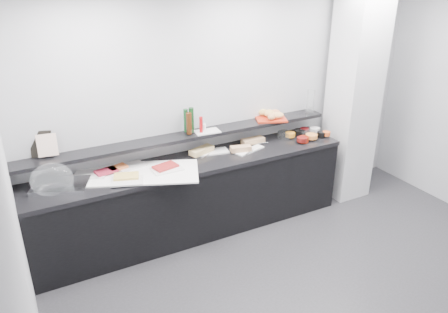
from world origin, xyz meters
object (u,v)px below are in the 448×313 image
bread_tray (271,119)px  cloche_base (61,185)px  condiment_tray (207,132)px  sandwich_plate_mid (248,150)px  framed_print (41,144)px  carafe (310,102)px

bread_tray → cloche_base: bearing=-155.2°
cloche_base → bread_tray: 2.50m
condiment_tray → bread_tray: bread_tray is taller
sandwich_plate_mid → bread_tray: (0.42, 0.17, 0.25)m
condiment_tray → cloche_base: bearing=-171.3°
cloche_base → bread_tray: bearing=26.0°
sandwich_plate_mid → cloche_base: bearing=161.7°
framed_print → bread_tray: (2.58, -0.13, -0.12)m
cloche_base → sandwich_plate_mid: (2.07, -0.05, -0.01)m
framed_print → bread_tray: 2.58m
cloche_base → condiment_tray: 1.64m
bread_tray → carafe: (0.57, -0.02, 0.14)m
framed_print → bread_tray: bearing=17.6°
condiment_tray → carafe: bearing=5.1°
bread_tray → condiment_tray: bearing=-156.9°
framed_print → bread_tray: framed_print is taller
condiment_tray → framed_print: bearing=-179.6°
carafe → framed_print: bearing=177.4°
framed_print → carafe: 3.15m
sandwich_plate_mid → bread_tray: size_ratio=1.07×
framed_print → bread_tray: size_ratio=0.72×
carafe → condiment_tray: bearing=179.9°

